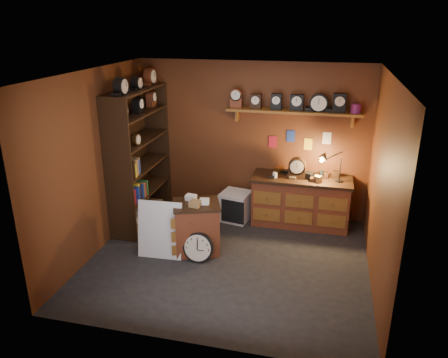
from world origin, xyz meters
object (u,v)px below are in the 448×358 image
shelving_unit (137,152)px  big_round_clock (198,247)px  workbench (301,198)px  low_cabinet (197,225)px

shelving_unit → big_round_clock: size_ratio=5.69×
workbench → low_cabinet: workbench is taller
workbench → big_round_clock: 2.10m
big_round_clock → workbench: bearing=49.8°
big_round_clock → shelving_unit: bearing=141.3°
shelving_unit → big_round_clock: 2.04m
workbench → shelving_unit: bearing=-169.7°
workbench → big_round_clock: workbench is taller
shelving_unit → low_cabinet: shelving_unit is taller
shelving_unit → workbench: (2.71, 0.49, -0.78)m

